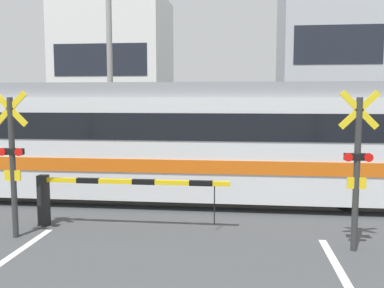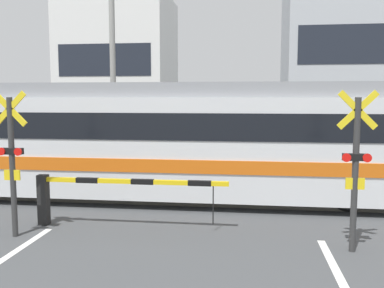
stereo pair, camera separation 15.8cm
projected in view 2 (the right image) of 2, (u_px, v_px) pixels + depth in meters
The scene contains 11 objects.
rail_track_near at pixel (194, 204), 10.68m from camera, with size 50.00×0.10×0.08m.
rail_track_far at pixel (200, 192), 12.09m from camera, with size 50.00×0.10×0.08m.
commuter_train at pixel (125, 137), 11.47m from camera, with size 18.22×2.69×3.06m.
crossing_barrier_near at pixel (92, 191), 8.91m from camera, with size 4.03×0.20×1.08m.
crossing_barrier_far at pixel (266, 158), 13.68m from camera, with size 4.03×0.20×1.08m.
crossing_signal_left at pixel (12, 158), 8.20m from camera, with size 0.68×0.15×2.83m.
crossing_signal_right at pixel (356, 164), 7.37m from camera, with size 0.68×0.15×2.83m.
pedestrian at pixel (201, 145), 16.39m from camera, with size 0.38×0.22×1.56m.
building_left_of_street at pixel (120, 71), 25.70m from camera, with size 6.08×5.81×8.54m.
building_right_of_street at pixel (331, 59), 24.05m from camera, with size 5.18×5.81×9.68m.
utility_pole_streetside at pixel (113, 80), 16.62m from camera, with size 0.22×0.22×6.77m.
Camera 2 is at (1.32, -0.10, 2.70)m, focal length 40.00 mm.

